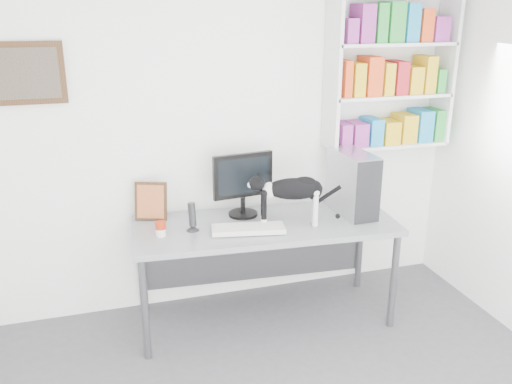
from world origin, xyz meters
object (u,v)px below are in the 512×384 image
Objects in this scene: keyboard at (248,229)px; pc_tower at (353,183)px; monitor at (243,184)px; bookshelf at (391,70)px; desk at (265,272)px; leaning_print at (151,201)px; soup_can at (161,229)px; cat at (292,201)px; speaker at (192,216)px.

keyboard is 1.08× the size of pc_tower.
monitor is 1.04× the size of pc_tower.
bookshelf is at bearing 33.98° from pc_tower.
keyboard reaches higher than desk.
desk is 1.02m from leaning_print.
cat is at bearing -3.85° from soup_can.
pc_tower is 1.49m from soup_can.
desk is (-1.14, -0.32, -1.45)m from bookshelf.
speaker is (-0.54, 0.01, 0.51)m from desk.
leaning_print is (-0.26, 0.30, 0.04)m from speaker.
monitor is 0.41m from cat.
keyboard is 0.41m from speaker.
leaning_print is at bearing 162.29° from desk.
bookshelf is 2.48× the size of monitor.
keyboard is at bearing -105.53° from monitor.
cat is (0.97, -0.40, 0.04)m from leaning_print.
monitor is at bearing 165.46° from pc_tower.
speaker is 0.73× the size of leaning_print.
desk is 6.49× the size of leaning_print.
pc_tower is at bearing 8.79° from leaning_print.
keyboard is 2.39× the size of speaker.
leaning_print reaches higher than soup_can.
soup_can is at bearing -65.76° from leaning_print.
speaker is at bearing -163.22° from monitor.
keyboard is 4.87× the size of soup_can.
keyboard is 0.38m from cat.
cat is at bearing -2.29° from leaning_print.
leaning_print is (-1.93, -0.01, -0.90)m from bookshelf.
desk is at bearing -11.11° from speaker.
desk is 0.62m from cat.
bookshelf reaches higher than keyboard.
speaker is at bearing -177.36° from desk.
cat reaches higher than desk.
speaker is (-1.68, -0.31, -0.94)m from bookshelf.
keyboard is 0.62m from soup_can.
pc_tower is (-0.43, -0.31, -0.80)m from bookshelf.
bookshelf is 4.16× the size of leaning_print.
keyboard is 1.74× the size of leaning_print.
monitor is 2.30× the size of speaker.
speaker is 0.40m from leaning_print.
leaning_print is at bearing 156.07° from keyboard.
bookshelf reaches higher than desk.
pc_tower is at bearing 1.32° from soup_can.
cat is (0.17, -0.08, 0.59)m from desk.
bookshelf is 0.96m from pc_tower.
keyboard is (-1.30, -0.44, -1.02)m from bookshelf.
monitor is 0.72m from soup_can.
desk is 8.88× the size of speaker.
soup_can is 0.96m from cat.
pc_tower is at bearing 19.07° from keyboard.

